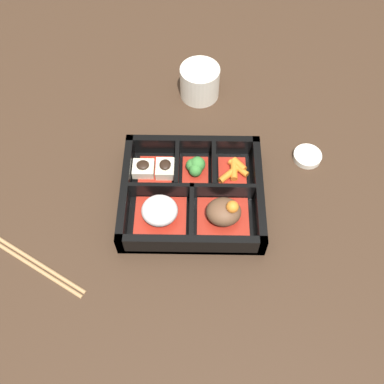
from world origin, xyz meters
TOP-DOWN VIEW (x-y plane):
  - ground_plane at (0.00, 0.00)m, footprint 3.00×3.00m
  - bento_base at (0.00, 0.00)m, footprint 0.26×0.23m
  - bento_rim at (-0.00, -0.00)m, footprint 0.26×0.23m
  - bowl_stew at (-0.06, 0.05)m, footprint 0.09×0.08m
  - bowl_rice at (0.06, 0.05)m, footprint 0.09×0.08m
  - bowl_carrots at (-0.08, -0.05)m, footprint 0.06×0.07m
  - bowl_greens at (-0.01, -0.06)m, footprint 0.05×0.07m
  - bowl_tofu at (0.07, -0.05)m, footprint 0.08×0.07m
  - tea_cup at (-0.01, -0.27)m, footprint 0.09×0.09m
  - chopsticks at (0.27, 0.14)m, footprint 0.18×0.11m
  - sauce_dish at (-0.23, -0.10)m, footprint 0.06×0.06m

SIDE VIEW (x-z plane):
  - ground_plane at x=0.00m, z-range 0.00..0.00m
  - chopsticks at x=0.27m, z-range 0.00..0.01m
  - bento_base at x=0.00m, z-range 0.00..0.01m
  - sauce_dish at x=-0.23m, z-range 0.00..0.01m
  - bowl_carrots at x=-0.08m, z-range 0.01..0.03m
  - bowl_tofu at x=0.07m, z-range 0.01..0.04m
  - bento_rim at x=0.00m, z-range 0.00..0.05m
  - bowl_greens at x=-0.01m, z-range 0.01..0.04m
  - bowl_stew at x=-0.06m, z-range 0.00..0.06m
  - bowl_rice at x=0.06m, z-range 0.01..0.06m
  - tea_cup at x=-0.01m, z-range 0.00..0.07m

